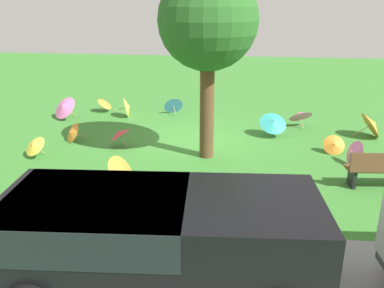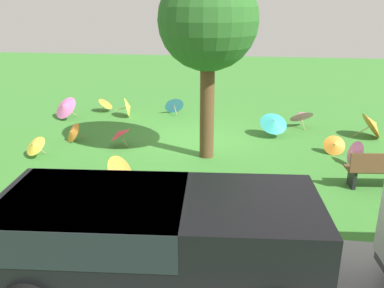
% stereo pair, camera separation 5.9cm
% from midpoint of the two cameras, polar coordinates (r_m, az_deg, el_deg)
% --- Properties ---
extents(ground, '(40.00, 40.00, 0.00)m').
position_cam_midpoint_polar(ground, '(12.65, 0.31, 0.25)').
color(ground, '#387A2D').
extents(van_dark, '(4.72, 2.39, 1.53)m').
position_cam_midpoint_polar(van_dark, '(6.18, -6.18, -12.59)').
color(van_dark, black).
rests_on(van_dark, ground).
extents(park_bench, '(1.64, 0.62, 0.90)m').
position_cam_midpoint_polar(park_bench, '(10.44, 24.74, -3.20)').
color(park_bench, brown).
rests_on(park_bench, ground).
extents(shade_tree, '(2.56, 2.56, 4.94)m').
position_cam_midpoint_polar(shade_tree, '(10.78, 2.06, 16.50)').
color(shade_tree, brown).
rests_on(shade_tree, ground).
extents(parasol_pink_0, '(0.72, 0.74, 0.68)m').
position_cam_midpoint_polar(parasol_pink_0, '(11.65, 21.27, -1.10)').
color(parasol_pink_0, tan).
rests_on(parasol_pink_0, ground).
extents(parasol_teal_0, '(1.02, 0.98, 0.82)m').
position_cam_midpoint_polar(parasol_teal_0, '(13.26, 11.10, 3.03)').
color(parasol_teal_0, tan).
rests_on(parasol_teal_0, ground).
extents(parasol_orange_0, '(0.58, 0.63, 0.56)m').
position_cam_midpoint_polar(parasol_orange_0, '(16.35, -12.04, 5.56)').
color(parasol_orange_0, tan).
rests_on(parasol_orange_0, ground).
extents(parasol_pink_1, '(1.14, 1.07, 0.85)m').
position_cam_midpoint_polar(parasol_pink_1, '(15.65, -17.48, 4.91)').
color(parasol_pink_1, tan).
rests_on(parasol_pink_1, ground).
extents(parasol_red_0, '(0.70, 0.73, 0.66)m').
position_cam_midpoint_polar(parasol_red_0, '(12.32, -10.27, 1.43)').
color(parasol_red_0, tan).
rests_on(parasol_red_0, ground).
extents(parasol_orange_1, '(0.73, 0.76, 0.60)m').
position_cam_midpoint_polar(parasol_orange_1, '(13.14, -16.49, 1.55)').
color(parasol_orange_1, tan).
rests_on(parasol_orange_1, ground).
extents(parasol_yellow_0, '(0.81, 0.78, 0.61)m').
position_cam_midpoint_polar(parasol_yellow_0, '(12.14, -21.19, -0.19)').
color(parasol_yellow_0, tan).
rests_on(parasol_yellow_0, ground).
extents(parasol_blue_0, '(0.85, 0.78, 0.69)m').
position_cam_midpoint_polar(parasol_blue_0, '(15.77, -2.73, 5.45)').
color(parasol_blue_0, tan).
rests_on(parasol_blue_0, ground).
extents(parasol_orange_3, '(0.62, 0.54, 0.55)m').
position_cam_midpoint_polar(parasol_orange_3, '(12.29, 18.97, -0.08)').
color(parasol_orange_3, tan).
rests_on(parasol_orange_3, ground).
extents(parasol_pink_2, '(1.01, 0.98, 0.74)m').
position_cam_midpoint_polar(parasol_pink_2, '(14.53, 14.63, 3.98)').
color(parasol_pink_2, tan).
rests_on(parasol_pink_2, ground).
extents(parasol_yellow_3, '(0.72, 0.77, 0.74)m').
position_cam_midpoint_polar(parasol_yellow_3, '(15.49, -9.00, 5.07)').
color(parasol_yellow_3, tan).
rests_on(parasol_yellow_3, ground).
extents(parasol_orange_5, '(0.88, 0.93, 0.78)m').
position_cam_midpoint_polar(parasol_orange_5, '(9.71, -9.72, -3.74)').
color(parasol_orange_5, tan).
rests_on(parasol_orange_5, ground).
extents(parasol_orange_7, '(0.97, 0.99, 0.87)m').
position_cam_midpoint_polar(parasol_orange_7, '(14.18, 23.63, 2.56)').
color(parasol_orange_7, tan).
rests_on(parasol_orange_7, ground).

